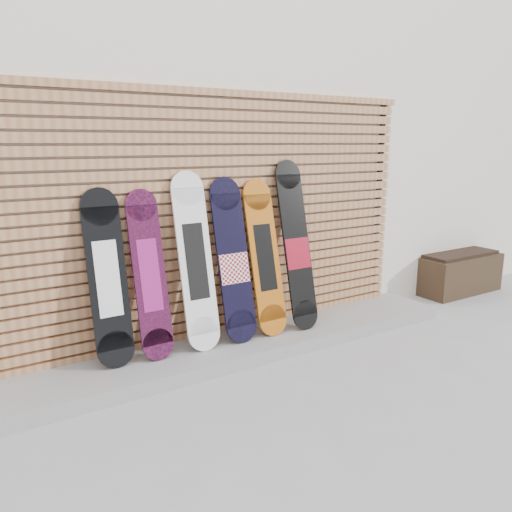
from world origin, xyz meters
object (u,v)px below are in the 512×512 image
(snowboard_1, at_px, (150,275))
(snowboard_5, at_px, (297,246))
(snowboard_4, at_px, (265,257))
(snowboard_2, at_px, (196,261))
(snowboard_0, at_px, (108,279))
(snowboard_3, at_px, (233,261))
(planter_box, at_px, (458,273))

(snowboard_1, height_order, snowboard_5, snowboard_5)
(snowboard_4, relative_size, snowboard_5, 0.90)
(snowboard_2, bearing_deg, snowboard_4, -1.15)
(snowboard_0, distance_m, snowboard_3, 1.09)
(snowboard_3, relative_size, snowboard_4, 1.02)
(snowboard_1, relative_size, snowboard_4, 0.97)
(snowboard_4, bearing_deg, planter_box, 1.45)
(planter_box, xyz_separation_m, snowboard_4, (-2.95, -0.07, 0.57))
(snowboard_4, xyz_separation_m, snowboard_5, (0.34, -0.02, 0.07))
(snowboard_1, distance_m, snowboard_2, 0.41)
(snowboard_0, xyz_separation_m, snowboard_1, (0.33, -0.02, -0.01))
(planter_box, bearing_deg, snowboard_1, -179.33)
(snowboard_0, xyz_separation_m, snowboard_5, (1.77, -0.07, 0.08))
(planter_box, distance_m, snowboard_4, 3.01)
(snowboard_4, bearing_deg, snowboard_0, 178.05)
(snowboard_0, xyz_separation_m, snowboard_4, (1.42, -0.05, 0.01))
(snowboard_2, bearing_deg, snowboard_5, -1.86)
(snowboard_2, relative_size, snowboard_4, 1.07)
(planter_box, height_order, snowboard_0, snowboard_0)
(snowboard_0, height_order, snowboard_1, snowboard_0)
(snowboard_3, distance_m, snowboard_5, 0.68)
(snowboard_1, relative_size, snowboard_2, 0.91)
(snowboard_2, xyz_separation_m, snowboard_3, (0.36, -0.01, -0.04))
(snowboard_3, xyz_separation_m, snowboard_5, (0.67, -0.02, 0.07))
(snowboard_4, bearing_deg, snowboard_3, 179.68)
(snowboard_1, height_order, snowboard_2, snowboard_2)
(snowboard_1, bearing_deg, snowboard_2, -1.94)
(snowboard_4, bearing_deg, snowboard_1, 178.56)
(snowboard_0, distance_m, snowboard_2, 0.74)
(snowboard_5, bearing_deg, snowboard_0, 177.79)
(snowboard_0, bearing_deg, snowboard_3, -2.45)
(snowboard_5, bearing_deg, snowboard_1, 178.12)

